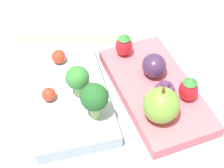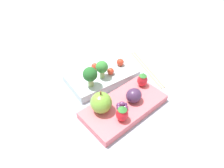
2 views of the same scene
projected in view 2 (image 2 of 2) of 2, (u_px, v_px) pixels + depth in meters
The scene contains 14 objects.
ground_plane at pixel (112, 93), 0.57m from camera, with size 4.00×4.00×0.00m, color #939EB2.
bento_box_savoury at pixel (102, 76), 0.61m from camera, with size 0.21×0.13×0.02m.
bento_box_fruit at pixel (124, 107), 0.52m from camera, with size 0.23×0.14×0.02m.
broccoli_floret_0 at pixel (101, 68), 0.57m from camera, with size 0.04×0.04×0.05m.
broccoli_floret_1 at pixel (90, 75), 0.54m from camera, with size 0.04×0.04×0.06m.
cherry_tomato_0 at pixel (111, 71), 0.60m from camera, with size 0.02×0.02×0.02m.
cherry_tomato_1 at pixel (96, 66), 0.62m from camera, with size 0.02×0.02×0.02m.
cherry_tomato_2 at pixel (120, 62), 0.63m from camera, with size 0.02×0.02×0.02m.
apple at pixel (101, 103), 0.48m from camera, with size 0.05×0.05×0.06m.
strawberry_0 at pixel (142, 80), 0.55m from camera, with size 0.03×0.03×0.04m.
strawberry_1 at pixel (122, 113), 0.46m from camera, with size 0.03×0.03×0.04m.
plum at pixel (134, 95), 0.51m from camera, with size 0.04×0.04×0.04m.
grape_cluster at pixel (122, 106), 0.50m from camera, with size 0.03×0.03×0.02m.
chopsticks_pair at pixel (146, 68), 0.66m from camera, with size 0.06×0.21×0.01m.
Camera 2 is at (-0.22, -0.35, 0.40)m, focal length 32.00 mm.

